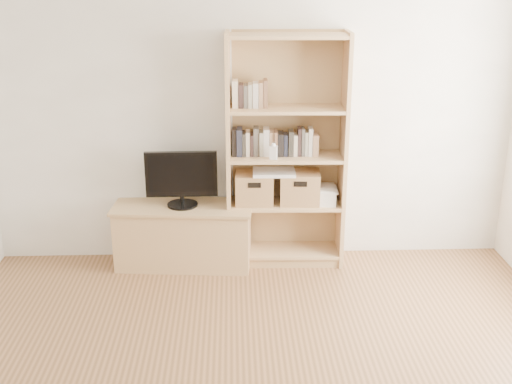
{
  "coord_description": "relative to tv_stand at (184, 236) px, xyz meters",
  "views": [
    {
      "loc": [
        -0.17,
        -2.85,
        2.51
      ],
      "look_at": [
        0.01,
        1.9,
        0.8
      ],
      "focal_mm": 45.0,
      "sensor_mm": 36.0,
      "label": 1
    }
  ],
  "objects": [
    {
      "name": "back_wall",
      "position": [
        0.6,
        0.22,
        1.04
      ],
      "size": [
        4.5,
        0.02,
        2.6
      ],
      "primitive_type": "cube",
      "color": "beige",
      "rests_on": "floor"
    },
    {
      "name": "tv_stand",
      "position": [
        0.0,
        0.0,
        0.0
      ],
      "size": [
        1.18,
        0.53,
        0.53
      ],
      "primitive_type": "cube",
      "rotation": [
        0.0,
        0.0,
        -0.08
      ],
      "color": "tan",
      "rests_on": "floor"
    },
    {
      "name": "bookshelf",
      "position": [
        0.88,
        0.04,
        0.74
      ],
      "size": [
        1.01,
        0.38,
        2.0
      ],
      "primitive_type": "cube",
      "rotation": [
        0.0,
        0.0,
        -0.03
      ],
      "color": "tan",
      "rests_on": "floor"
    },
    {
      "name": "television",
      "position": [
        0.0,
        0.0,
        0.52
      ],
      "size": [
        0.6,
        0.05,
        0.47
      ],
      "primitive_type": "cube",
      "rotation": [
        0.0,
        0.0,
        0.01
      ],
      "color": "black",
      "rests_on": "tv_stand"
    },
    {
      "name": "books_row_mid",
      "position": [
        0.88,
        0.06,
        0.82
      ],
      "size": [
        0.77,
        0.17,
        0.21
      ],
      "primitive_type": "cube",
      "rotation": [
        0.0,
        0.0,
        -0.02
      ],
      "color": "black",
      "rests_on": "bookshelf"
    },
    {
      "name": "books_row_upper",
      "position": [
        0.66,
        0.07,
        1.22
      ],
      "size": [
        0.35,
        0.13,
        0.18
      ],
      "primitive_type": "cube",
      "rotation": [
        0.0,
        0.0,
        0.01
      ],
      "color": "black",
      "rests_on": "bookshelf"
    },
    {
      "name": "baby_monitor",
      "position": [
        0.77,
        -0.07,
        0.77
      ],
      "size": [
        0.07,
        0.05,
        0.11
      ],
      "primitive_type": "cube",
      "rotation": [
        0.0,
        0.0,
        -0.24
      ],
      "color": "white",
      "rests_on": "bookshelf"
    },
    {
      "name": "basket_left",
      "position": [
        0.62,
        0.04,
        0.42
      ],
      "size": [
        0.33,
        0.28,
        0.26
      ],
      "primitive_type": "cube",
      "rotation": [
        0.0,
        0.0,
        -0.04
      ],
      "color": "#A07D48",
      "rests_on": "bookshelf"
    },
    {
      "name": "basket_right",
      "position": [
        1.0,
        0.03,
        0.43
      ],
      "size": [
        0.35,
        0.3,
        0.27
      ],
      "primitive_type": "cube",
      "rotation": [
        0.0,
        0.0,
        -0.07
      ],
      "color": "#A07D48",
      "rests_on": "bookshelf"
    },
    {
      "name": "laptop",
      "position": [
        0.78,
        0.02,
        0.57
      ],
      "size": [
        0.36,
        0.26,
        0.03
      ],
      "primitive_type": "cube",
      "rotation": [
        0.0,
        0.0,
        -0.03
      ],
      "color": "white",
      "rests_on": "basket_left"
    },
    {
      "name": "magazine_stack",
      "position": [
        1.23,
        0.02,
        0.35
      ],
      "size": [
        0.2,
        0.27,
        0.12
      ],
      "primitive_type": "cube",
      "rotation": [
        0.0,
        0.0,
        -0.11
      ],
      "color": "beige",
      "rests_on": "bookshelf"
    }
  ]
}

